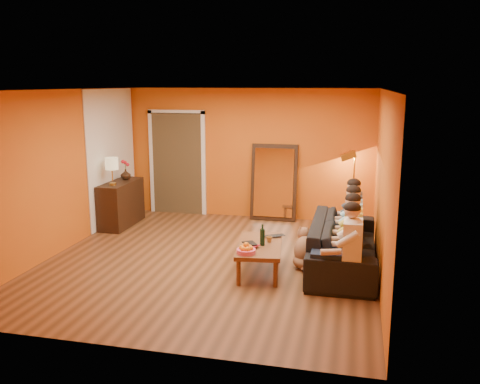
% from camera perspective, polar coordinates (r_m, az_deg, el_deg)
% --- Properties ---
extents(room_shell, '(5.00, 5.50, 2.60)m').
position_cam_1_polar(room_shell, '(7.97, -2.67, 2.04)').
color(room_shell, brown).
rests_on(room_shell, ground).
extents(white_accent, '(0.02, 1.90, 2.58)m').
position_cam_1_polar(white_accent, '(10.15, -14.18, 3.87)').
color(white_accent, white).
rests_on(white_accent, wall_left).
extents(doorway_recess, '(1.06, 0.30, 2.10)m').
position_cam_1_polar(doorway_recess, '(10.77, -6.82, 3.27)').
color(doorway_recess, '#3F2D19').
rests_on(doorway_recess, floor).
extents(door_jamb_left, '(0.08, 0.06, 2.20)m').
position_cam_1_polar(door_jamb_left, '(10.87, -9.87, 3.26)').
color(door_jamb_left, white).
rests_on(door_jamb_left, wall_back).
extents(door_jamb_right, '(0.08, 0.06, 2.20)m').
position_cam_1_polar(door_jamb_right, '(10.48, -4.10, 3.08)').
color(door_jamb_right, white).
rests_on(door_jamb_right, wall_back).
extents(door_header, '(1.22, 0.06, 0.08)m').
position_cam_1_polar(door_header, '(10.55, -7.19, 8.92)').
color(door_header, white).
rests_on(door_header, wall_back).
extents(mirror_frame, '(0.92, 0.27, 1.51)m').
position_cam_1_polar(mirror_frame, '(10.12, 3.83, 1.09)').
color(mirror_frame, black).
rests_on(mirror_frame, floor).
extents(mirror_glass, '(0.78, 0.21, 1.35)m').
position_cam_1_polar(mirror_glass, '(10.08, 3.79, 1.05)').
color(mirror_glass, white).
rests_on(mirror_glass, mirror_frame).
extents(sideboard, '(0.44, 1.18, 0.85)m').
position_cam_1_polar(sideboard, '(10.02, -13.19, -1.28)').
color(sideboard, black).
rests_on(sideboard, floor).
extents(table_lamp, '(0.24, 0.24, 0.51)m').
position_cam_1_polar(table_lamp, '(9.62, -14.17, 2.26)').
color(table_lamp, beige).
rests_on(table_lamp, sideboard).
extents(sofa, '(2.42, 0.95, 0.71)m').
position_cam_1_polar(sofa, '(7.76, 11.53, -5.69)').
color(sofa, black).
rests_on(sofa, floor).
extents(coffee_table, '(0.77, 1.29, 0.42)m').
position_cam_1_polar(coffee_table, '(7.44, 2.20, -7.39)').
color(coffee_table, brown).
rests_on(coffee_table, floor).
extents(floor_lamp, '(0.31, 0.26, 1.44)m').
position_cam_1_polar(floor_lamp, '(9.73, 12.60, 0.13)').
color(floor_lamp, gold).
rests_on(floor_lamp, floor).
extents(dog, '(0.46, 0.59, 0.61)m').
position_cam_1_polar(dog, '(7.64, 7.27, -6.21)').
color(dog, '#8C5E3F').
rests_on(dog, floor).
extents(person_far_left, '(0.70, 0.44, 1.22)m').
position_cam_1_polar(person_far_left, '(6.73, 12.48, -6.22)').
color(person_far_left, silver).
rests_on(person_far_left, sofa).
extents(person_mid_left, '(0.70, 0.44, 1.22)m').
position_cam_1_polar(person_mid_left, '(7.25, 12.54, -4.88)').
color(person_mid_left, gold).
rests_on(person_mid_left, sofa).
extents(person_mid_right, '(0.70, 0.44, 1.22)m').
position_cam_1_polar(person_mid_right, '(7.78, 12.59, -3.71)').
color(person_mid_right, '#96CCE8').
rests_on(person_mid_right, sofa).
extents(person_far_right, '(0.70, 0.44, 1.22)m').
position_cam_1_polar(person_far_right, '(8.31, 12.64, -2.70)').
color(person_far_right, '#36373C').
rests_on(person_far_right, sofa).
extents(fruit_bowl, '(0.26, 0.26, 0.16)m').
position_cam_1_polar(fruit_bowl, '(6.95, 0.69, -6.28)').
color(fruit_bowl, '#F25584').
rests_on(fruit_bowl, coffee_table).
extents(wine_bottle, '(0.07, 0.07, 0.31)m').
position_cam_1_polar(wine_bottle, '(7.27, 2.53, -4.83)').
color(wine_bottle, black).
rests_on(wine_bottle, coffee_table).
extents(tumbler, '(0.09, 0.09, 0.08)m').
position_cam_1_polar(tumbler, '(7.45, 3.30, -5.33)').
color(tumbler, '#B27F3F').
rests_on(tumbler, coffee_table).
extents(laptop, '(0.37, 0.33, 0.02)m').
position_cam_1_polar(laptop, '(7.67, 4.03, -5.05)').
color(laptop, black).
rests_on(laptop, coffee_table).
extents(book_lower, '(0.20, 0.24, 0.02)m').
position_cam_1_polar(book_lower, '(7.22, 0.50, -6.15)').
color(book_lower, black).
rests_on(book_lower, coffee_table).
extents(book_mid, '(0.26, 0.29, 0.02)m').
position_cam_1_polar(book_mid, '(7.22, 0.59, -5.99)').
color(book_mid, red).
rests_on(book_mid, book_lower).
extents(book_upper, '(0.25, 0.27, 0.02)m').
position_cam_1_polar(book_upper, '(7.20, 0.48, -5.88)').
color(book_upper, black).
rests_on(book_upper, book_mid).
extents(vase, '(0.20, 0.20, 0.20)m').
position_cam_1_polar(vase, '(10.13, -12.72, 1.94)').
color(vase, black).
rests_on(vase, sideboard).
extents(flowers, '(0.17, 0.17, 0.39)m').
position_cam_1_polar(flowers, '(10.10, -12.77, 3.13)').
color(flowers, red).
rests_on(flowers, vase).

